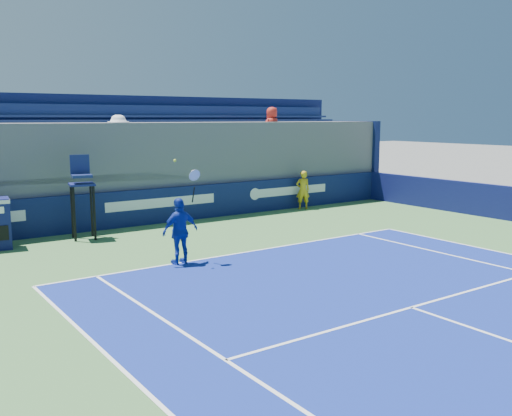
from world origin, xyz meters
TOP-DOWN VIEW (x-y plane):
  - ball_person at (5.84, 16.66)m, footprint 0.64×0.55m
  - back_hoarding at (0.00, 17.10)m, footprint 20.40×0.21m
  - umpire_chair at (-3.00, 16.07)m, footprint 0.82×0.82m
  - tennis_player at (-2.03, 11.80)m, footprint 0.99×0.46m
  - stadium_seating at (0.01, 19.15)m, footprint 21.00×4.05m

SIDE VIEW (x-z plane):
  - back_hoarding at x=0.00m, z-range 0.00..1.20m
  - ball_person at x=5.84m, z-range 0.01..1.51m
  - tennis_player at x=-2.03m, z-range -0.45..2.12m
  - umpire_chair at x=-3.00m, z-range 0.29..2.77m
  - stadium_seating at x=0.01m, z-range -0.37..4.03m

